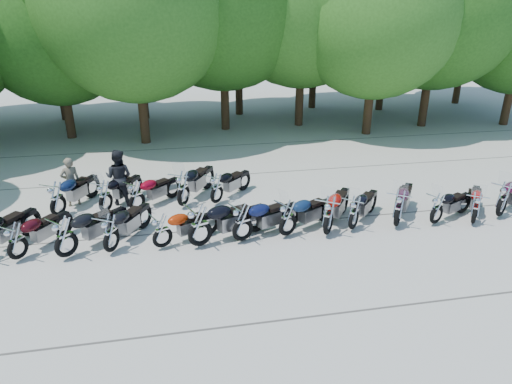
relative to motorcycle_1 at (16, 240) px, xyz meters
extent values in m
plane|color=#A19E92|center=(6.45, -0.66, -0.60)|extent=(90.00, 90.00, 0.00)
cylinder|color=#3A2614|center=(-0.81, 12.18, 1.05)|extent=(0.44, 0.44, 3.31)
sphere|color=#286319|center=(-0.81, 12.18, 4.72)|extent=(7.31, 7.31, 7.31)
cylinder|color=#3A2614|center=(2.87, 10.58, 1.37)|extent=(0.44, 0.44, 3.93)
sphere|color=#357721|center=(2.87, 10.58, 5.72)|extent=(8.70, 8.70, 8.70)
cylinder|color=#3A2614|center=(6.98, 12.43, 1.46)|extent=(0.44, 0.44, 4.13)
cylinder|color=#3A2614|center=(11.06, 12.54, 1.44)|extent=(0.44, 0.44, 4.09)
cylinder|color=#3A2614|center=(14.00, 10.16, 1.21)|extent=(0.44, 0.44, 3.62)
sphere|color=#357721|center=(14.00, 10.16, 5.22)|extent=(8.00, 8.00, 8.00)
cylinder|color=#3A2614|center=(17.65, 11.12, 1.39)|extent=(0.44, 0.44, 3.98)
sphere|color=#286319|center=(17.65, 11.12, 5.79)|extent=(8.79, 8.79, 8.79)
cylinder|color=#3A2614|center=(22.28, 10.54, 1.10)|extent=(0.44, 0.44, 3.41)
cylinder|color=#3A2614|center=(-1.84, 16.31, 1.16)|extent=(0.44, 0.44, 3.52)
sphere|color=#357721|center=(-1.84, 16.31, 5.06)|extent=(7.78, 7.78, 7.78)
cylinder|color=#3A2614|center=(2.68, 15.77, 1.11)|extent=(0.44, 0.44, 3.42)
sphere|color=#286319|center=(2.68, 15.77, 4.90)|extent=(7.56, 7.56, 7.56)
cylinder|color=#3A2614|center=(8.25, 15.81, 1.18)|extent=(0.44, 0.44, 3.56)
sphere|color=#286319|center=(8.25, 15.81, 5.13)|extent=(7.88, 7.88, 7.88)
cylinder|color=#3A2614|center=(13.14, 16.82, 1.28)|extent=(0.44, 0.44, 3.76)
sphere|color=#286319|center=(13.14, 16.82, 5.44)|extent=(8.31, 8.31, 8.31)
cylinder|color=#3A2614|center=(17.13, 15.43, 1.21)|extent=(0.44, 0.44, 3.63)
sphere|color=#357721|center=(17.13, 15.43, 5.23)|extent=(8.02, 8.02, 8.02)
cylinder|color=#3A2614|center=(23.06, 16.36, 1.58)|extent=(0.44, 0.44, 4.37)
imported|color=brown|center=(0.77, 3.46, 0.23)|extent=(0.71, 0.59, 1.66)
imported|color=black|center=(2.32, 3.31, 0.34)|extent=(1.09, 0.97, 1.88)
camera|label=1|loc=(4.15, -11.32, 5.63)|focal=32.00mm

